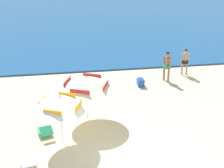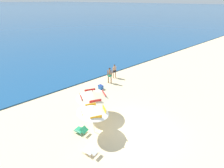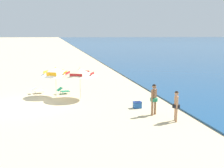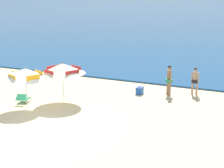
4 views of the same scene
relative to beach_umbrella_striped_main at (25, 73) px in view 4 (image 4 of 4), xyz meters
name	(u,v)px [view 4 (image 4 of 4)]	position (x,y,z in m)	size (l,w,h in m)	color
ground_plane	(44,128)	(2.37, -1.90, -1.81)	(800.00, 800.00, 0.00)	#D1BA8E
beach_umbrella_striped_main	(25,73)	(0.00, 0.00, 0.00)	(2.66, 2.64, 2.17)	silver
beach_umbrella_striped_second	(63,68)	(1.13, 1.63, 0.03)	(3.19, 3.19, 2.17)	silver
lounge_chair_under_umbrella	(23,98)	(-0.70, 0.51, -1.54)	(0.77, 1.01, 0.53)	#1E7F56
person_standing_near_shore	(195,79)	(7.24, 5.94, -0.89)	(0.46, 0.39, 1.58)	tan
person_standing_beside	(169,78)	(5.91, 5.23, -0.81)	(0.42, 0.42, 1.73)	#8C6042
cooler_box	(140,90)	(4.32, 4.76, -1.60)	(0.36, 0.50, 0.43)	#1E56A8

